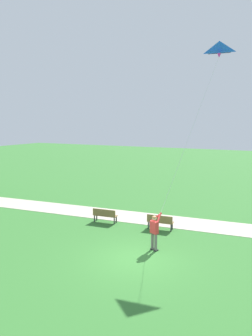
% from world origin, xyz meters
% --- Properties ---
extents(ground_plane, '(120.00, 120.00, 0.00)m').
position_xyz_m(ground_plane, '(0.00, 0.00, 0.00)').
color(ground_plane, '#33702D').
extents(walkway_path, '(5.50, 32.08, 0.02)m').
position_xyz_m(walkway_path, '(5.64, 2.00, 0.01)').
color(walkway_path, '#B7AD99').
rests_on(walkway_path, ground).
extents(person_kite_flyer, '(0.63, 0.51, 1.83)m').
position_xyz_m(person_kite_flyer, '(1.26, -0.42, 1.05)').
color(person_kite_flyer, '#232328').
rests_on(person_kite_flyer, ground).
extents(flying_kite, '(3.78, 2.46, 8.50)m').
position_xyz_m(flying_kite, '(5.03, -2.38, 9.80)').
color(flying_kite, blue).
extents(park_bench_near_walkway, '(0.58, 1.54, 0.88)m').
position_xyz_m(park_bench_near_walkway, '(4.12, 0.34, 0.51)').
color(park_bench_near_walkway, olive).
rests_on(park_bench_near_walkway, ground).
extents(park_bench_far_walkway, '(0.58, 1.54, 0.88)m').
position_xyz_m(park_bench_far_walkway, '(3.78, 3.83, 0.51)').
color(park_bench_far_walkway, olive).
rests_on(park_bench_far_walkway, ground).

